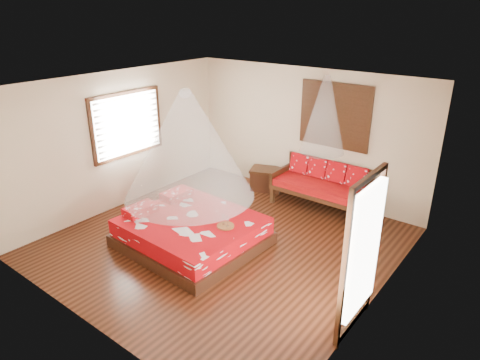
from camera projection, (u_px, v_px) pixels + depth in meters
name	position (u px, v px, depth m)	size (l,w,h in m)	color
room	(223.00, 170.00, 7.18)	(5.54, 5.54, 2.84)	black
bed	(191.00, 231.00, 7.57)	(2.34, 2.14, 0.65)	black
daybed	(322.00, 184.00, 8.89)	(1.96, 0.87, 0.98)	black
storage_chest	(267.00, 179.00, 9.84)	(0.87, 0.76, 0.50)	black
shutter_panel	(335.00, 116.00, 8.60)	(1.52, 0.06, 1.32)	black
window_left	(128.00, 124.00, 8.75)	(0.10, 1.74, 1.34)	black
glazed_door	(360.00, 255.00, 5.33)	(0.08, 1.02, 2.16)	black
wine_tray	(225.00, 223.00, 7.18)	(0.30, 0.30, 0.23)	brown
mosquito_net_main	(188.00, 145.00, 6.95)	(2.19, 2.19, 1.80)	white
mosquito_net_daybed	(324.00, 115.00, 8.22)	(0.87, 0.87, 1.50)	white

